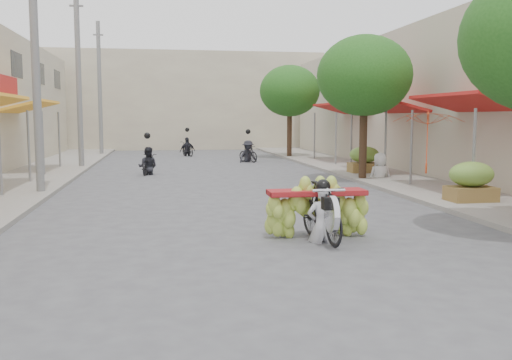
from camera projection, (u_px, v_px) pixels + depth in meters
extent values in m
plane|color=#56565B|center=(336.00, 332.00, 6.17)|extent=(120.00, 120.00, 0.00)
cube|color=gray|center=(10.00, 183.00, 19.72)|extent=(4.00, 60.00, 0.12)
cube|color=gray|center=(393.00, 176.00, 22.01)|extent=(4.00, 60.00, 0.12)
cylinder|color=slate|center=(0.00, 155.00, 15.98)|extent=(0.08, 0.08, 2.55)
cylinder|color=slate|center=(29.00, 148.00, 19.50)|extent=(0.08, 0.08, 2.55)
cube|color=#FFAC2A|center=(29.00, 107.00, 23.33)|extent=(1.77, 4.00, 0.53)
cylinder|color=slate|center=(43.00, 145.00, 21.86)|extent=(0.08, 0.08, 2.55)
cylinder|color=slate|center=(59.00, 141.00, 25.39)|extent=(0.08, 0.08, 2.55)
cube|color=#A61618|center=(6.00, 85.00, 23.09)|extent=(0.10, 3.50, 0.80)
cube|color=#1E2328|center=(16.00, 65.00, 24.94)|extent=(0.08, 2.00, 1.10)
cube|color=#1E2328|center=(40.00, 73.00, 29.84)|extent=(0.08, 2.00, 1.10)
cube|color=#1E2328|center=(57.00, 80.00, 34.74)|extent=(0.08, 2.00, 1.10)
cube|color=#AD1A17|center=(467.00, 102.00, 16.84)|extent=(1.77, 4.20, 0.53)
cylinder|color=slate|center=(474.00, 157.00, 15.00)|extent=(0.08, 0.08, 2.55)
cylinder|color=slate|center=(411.00, 149.00, 18.73)|extent=(0.08, 0.08, 2.55)
cube|color=#AD1A17|center=(387.00, 106.00, 22.72)|extent=(1.77, 4.20, 0.53)
cylinder|color=slate|center=(385.00, 146.00, 20.88)|extent=(0.08, 0.08, 2.55)
cylinder|color=slate|center=(351.00, 141.00, 24.61)|extent=(0.08, 0.08, 2.55)
cube|color=#AD1A17|center=(341.00, 109.00, 28.60)|extent=(1.77, 4.20, 0.53)
cylinder|color=slate|center=(336.00, 140.00, 26.77)|extent=(0.08, 0.08, 2.55)
cylinder|color=slate|center=(315.00, 137.00, 30.49)|extent=(0.08, 0.08, 2.55)
cube|color=#BEB296|center=(185.00, 102.00, 43.04)|extent=(20.00, 6.00, 7.00)
cylinder|color=slate|center=(35.00, 59.00, 16.61)|extent=(0.24, 0.24, 8.00)
cylinder|color=slate|center=(79.00, 79.00, 25.43)|extent=(0.24, 0.24, 8.00)
cube|color=slate|center=(76.00, 6.00, 25.08)|extent=(0.60, 0.08, 0.08)
cylinder|color=slate|center=(100.00, 89.00, 34.26)|extent=(0.24, 0.24, 8.00)
cube|color=slate|center=(98.00, 35.00, 33.90)|extent=(0.60, 0.08, 0.08)
cylinder|color=#3A2719|center=(363.00, 137.00, 20.60)|extent=(0.28, 0.28, 3.20)
ellipsoid|color=#255D1B|center=(364.00, 76.00, 20.36)|extent=(3.40, 3.40, 2.90)
cylinder|color=#3A2719|center=(289.00, 130.00, 32.37)|extent=(0.28, 0.28, 3.20)
ellipsoid|color=#255D1B|center=(290.00, 91.00, 32.13)|extent=(3.40, 3.40, 2.90)
cube|color=olive|center=(471.00, 192.00, 14.99)|extent=(1.20, 0.80, 0.50)
ellipsoid|color=olive|center=(472.00, 170.00, 14.92)|extent=(1.20, 0.88, 0.66)
cube|color=olive|center=(364.00, 166.00, 22.83)|extent=(1.20, 0.80, 0.50)
ellipsoid|color=olive|center=(364.00, 152.00, 22.77)|extent=(1.20, 0.88, 0.66)
imported|color=black|center=(321.00, 212.00, 10.64)|extent=(0.76, 1.94, 1.11)
cylinder|color=silver|center=(332.00, 214.00, 9.99)|extent=(0.10, 0.66, 0.66)
cube|color=black|center=(330.00, 203.00, 10.07)|extent=(0.28, 0.22, 0.22)
cylinder|color=silver|center=(329.00, 190.00, 10.14)|extent=(0.60, 0.05, 0.05)
cube|color=maroon|center=(317.00, 192.00, 10.94)|extent=(1.88, 0.55, 0.10)
imported|color=silver|center=(323.00, 185.00, 10.53)|extent=(0.56, 0.41, 1.54)
sphere|color=black|center=(324.00, 145.00, 10.42)|extent=(0.28, 0.28, 0.28)
imported|color=#C8411A|center=(428.00, 109.00, 16.62)|extent=(2.64, 2.64, 1.89)
imported|color=white|center=(381.00, 152.00, 21.00)|extent=(0.90, 0.55, 1.81)
imported|color=black|center=(148.00, 165.00, 23.06)|extent=(0.85, 1.52, 0.81)
imported|color=#212228|center=(147.00, 147.00, 22.98)|extent=(0.88, 0.65, 1.65)
sphere|color=black|center=(147.00, 136.00, 22.93)|extent=(0.26, 0.26, 0.26)
imported|color=black|center=(248.00, 154.00, 29.46)|extent=(1.10, 1.52, 0.88)
imported|color=#212228|center=(248.00, 140.00, 29.38)|extent=(1.19, 1.00, 1.65)
sphere|color=black|center=(248.00, 132.00, 29.33)|extent=(0.26, 0.26, 0.26)
imported|color=black|center=(187.00, 149.00, 34.06)|extent=(1.02, 1.63, 0.86)
imported|color=#212228|center=(187.00, 137.00, 33.99)|extent=(1.09, 0.82, 1.65)
sphere|color=black|center=(187.00, 130.00, 33.94)|extent=(0.26, 0.26, 0.26)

